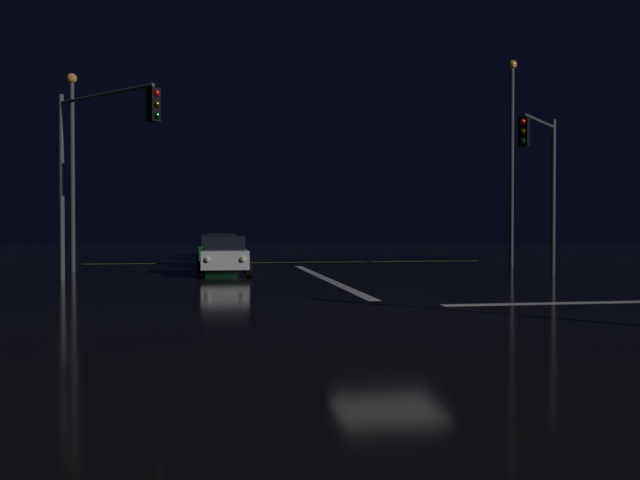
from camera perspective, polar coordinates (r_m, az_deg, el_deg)
The scene contains 11 objects.
ground at distance 15.69m, azimuth 5.96°, elevation -6.02°, with size 120.00×120.00×0.10m, color black.
stop_line_north at distance 24.53m, azimuth 0.38°, elevation -3.35°, with size 0.35×15.65×0.01m.
centre_line_ns at distance 36.00m, azimuth -2.70°, elevation -1.96°, with size 22.00×0.15×0.01m.
sedan_white at distance 26.49m, azimuth -8.38°, elevation -1.31°, with size 2.02×4.33×1.57m.
sedan_green at distance 32.72m, azimuth -8.94°, elevation -0.87°, with size 2.02×4.33×1.57m.
sedan_black at distance 39.35m, azimuth -8.56°, elevation -0.56°, with size 2.02×4.33×1.57m.
sedan_red at distance 44.59m, azimuth -8.67°, elevation -0.37°, with size 2.02×4.33×1.57m.
traffic_signal_ne at distance 26.65m, azimuth 18.85°, elevation 6.20°, with size 2.90×2.90×6.27m.
traffic_signal_nw at distance 23.55m, azimuth -18.98°, elevation 7.72°, with size 3.85×3.85×6.67m.
streetlamp_left_near at distance 30.50m, azimuth -20.89°, elevation 6.82°, with size 0.44×0.44×8.62m.
streetlamp_right_near at distance 33.19m, azimuth 16.47°, elevation 7.64°, with size 0.44×0.44×10.03m.
Camera 1 is at (-4.08, -15.02, 1.87)m, focal length 36.50 mm.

